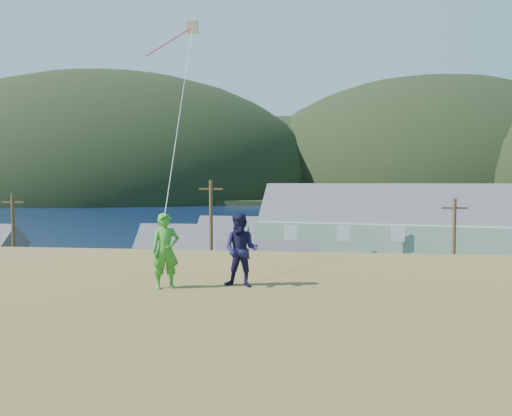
{
  "coord_description": "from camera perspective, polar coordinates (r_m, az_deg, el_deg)",
  "views": [
    {
      "loc": [
        2.85,
        -30.94,
        9.79
      ],
      "look_at": [
        0.57,
        -12.21,
        8.8
      ],
      "focal_mm": 35.0,
      "sensor_mm": 36.0,
      "label": 1
    }
  ],
  "objects": [
    {
      "name": "waterfront_lot",
      "position": [
        49.0,
        3.52,
        -8.46
      ],
      "size": [
        72.0,
        36.0,
        0.12
      ],
      "primitive_type": "cube",
      "color": "#28282B",
      "rests_on": "ground"
    },
    {
      "name": "shed_palegreen_far",
      "position": [
        57.17,
        -1.75,
        -4.14
      ],
      "size": [
        11.07,
        7.13,
        7.02
      ],
      "rotation": [
        0.0,
        0.0,
        -0.12
      ],
      "color": "gray",
      "rests_on": "waterfront_lot"
    },
    {
      "name": "utility_poles",
      "position": [
        33.5,
        -4.57,
        -5.78
      ],
      "size": [
        29.91,
        0.24,
        9.81
      ],
      "color": "#47331E",
      "rests_on": "waterfront_lot"
    },
    {
      "name": "kite_flyer_green",
      "position": [
        12.35,
        -10.31,
        -4.84
      ],
      "size": [
        0.79,
        0.69,
        1.83
      ],
      "primitive_type": "imported",
      "rotation": [
        0.0,
        0.0,
        0.45
      ],
      "color": "#349027",
      "rests_on": "hillside"
    },
    {
      "name": "far_hills",
      "position": [
        312.14,
        12.99,
        1.49
      ],
      "size": [
        760.0,
        265.0,
        143.0
      ],
      "color": "black",
      "rests_on": "ground"
    },
    {
      "name": "shed_white",
      "position": [
        38.54,
        1.44,
        -8.01
      ],
      "size": [
        8.6,
        6.34,
        6.31
      ],
      "rotation": [
        0.0,
        0.0,
        0.15
      ],
      "color": "silver",
      "rests_on": "waterfront_lot"
    },
    {
      "name": "lodge",
      "position": [
        53.44,
        18.3,
        -2.87
      ],
      "size": [
        34.02,
        14.65,
        11.59
      ],
      "rotation": [
        0.0,
        0.0,
        -0.17
      ],
      "color": "gray",
      "rests_on": "waterfront_lot"
    },
    {
      "name": "ground",
      "position": [
        32.58,
        1.67,
        -14.49
      ],
      "size": [
        900.0,
        900.0,
        0.0
      ],
      "primitive_type": "plane",
      "color": "#0A1638",
      "rests_on": "ground"
    },
    {
      "name": "kite_flyer_navy",
      "position": [
        12.34,
        -1.72,
        -4.84
      ],
      "size": [
        0.97,
        0.81,
        1.81
      ],
      "primitive_type": "imported",
      "rotation": [
        0.0,
        0.0,
        -0.15
      ],
      "color": "#17153A",
      "rests_on": "hillside"
    },
    {
      "name": "kite_rig",
      "position": [
        22.27,
        -7.69,
        19.38
      ],
      "size": [
        1.46,
        4.92,
        12.03
      ],
      "color": "beige",
      "rests_on": "ground"
    },
    {
      "name": "far_shore",
      "position": [
        361.06,
        6.51,
        1.59
      ],
      "size": [
        900.0,
        320.0,
        2.0
      ],
      "primitive_type": "cube",
      "color": "black",
      "rests_on": "ground"
    },
    {
      "name": "grass_strip",
      "position": [
        30.67,
        1.31,
        -15.52
      ],
      "size": [
        110.0,
        8.0,
        0.1
      ],
      "primitive_type": "cube",
      "color": "#4C3D19",
      "rests_on": "ground"
    },
    {
      "name": "wharf",
      "position": [
        72.1,
        -0.15,
        -4.44
      ],
      "size": [
        26.0,
        14.0,
        0.9
      ],
      "primitive_type": "cube",
      "color": "gray",
      "rests_on": "ground"
    },
    {
      "name": "parked_cars",
      "position": [
        53.81,
        -4.36,
        -6.57
      ],
      "size": [
        19.67,
        12.05,
        1.57
      ],
      "color": "slate",
      "rests_on": "waterfront_lot"
    },
    {
      "name": "shed_palegreen_near",
      "position": [
        44.51,
        -7.43,
        -6.17
      ],
      "size": [
        10.11,
        6.56,
        7.22
      ],
      "rotation": [
        0.0,
        0.0,
        -0.03
      ],
      "color": "gray",
      "rests_on": "waterfront_lot"
    }
  ]
}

